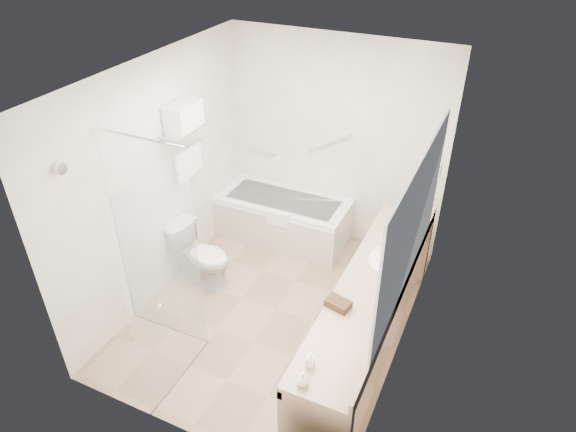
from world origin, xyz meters
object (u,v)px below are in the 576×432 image
at_px(amenity_basket, 338,304).
at_px(toilet, 202,255).
at_px(vanity_counter, 370,301).
at_px(bathtub, 283,218).
at_px(water_bottle_left, 396,216).

bearing_deg(amenity_basket, toilet, 160.28).
height_order(vanity_counter, toilet, vanity_counter).
xyz_separation_m(bathtub, water_bottle_left, (1.46, -0.37, 0.65)).
xyz_separation_m(vanity_counter, water_bottle_left, (-0.07, 1.02, 0.29)).
distance_m(bathtub, amenity_basket, 2.33).
relative_size(vanity_counter, toilet, 3.81).
distance_m(toilet, water_bottle_left, 2.14).
bearing_deg(amenity_basket, vanity_counter, 67.74).
bearing_deg(bathtub, vanity_counter, -42.35).
bearing_deg(water_bottle_left, amenity_basket, -94.06).
height_order(toilet, amenity_basket, amenity_basket).
distance_m(amenity_basket, water_bottle_left, 1.44).
bearing_deg(amenity_basket, bathtub, 126.98).
relative_size(amenity_basket, water_bottle_left, 1.19).
relative_size(bathtub, vanity_counter, 0.59).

